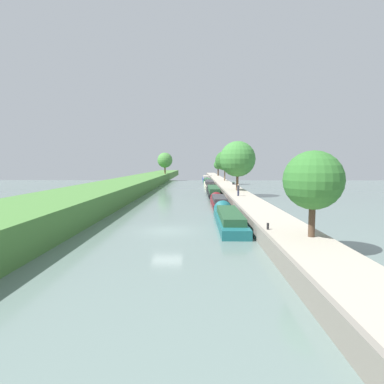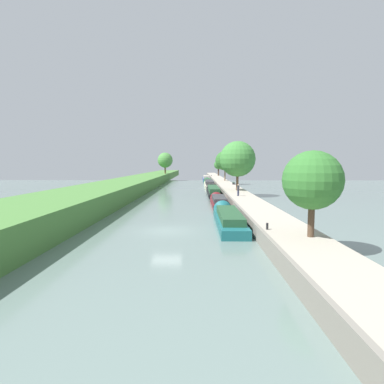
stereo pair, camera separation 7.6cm
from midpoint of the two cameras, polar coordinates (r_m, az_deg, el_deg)
ground_plane at (r=26.30m, az=-4.64°, el=-7.09°), size 160.00×160.00×0.00m
left_grassy_bank at (r=29.51m, az=-27.48°, el=-3.99°), size 8.85×260.00×2.35m
right_towpath at (r=26.82m, az=14.70°, el=-5.82°), size 3.67×260.00×1.09m
stone_quay at (r=26.42m, az=10.54°, el=-5.85°), size 0.25×260.00×1.14m
narrowboat_teal at (r=29.62m, az=6.50°, el=-4.61°), size 2.20×13.22×2.09m
narrowboat_maroon at (r=43.09m, az=4.78°, el=-1.61°), size 1.98×10.96×1.88m
narrowboat_black at (r=58.08m, az=3.79°, el=0.23°), size 2.08×17.18×2.12m
narrowboat_cream at (r=75.94m, az=3.08°, el=1.45°), size 2.19×16.27×2.28m
narrowboat_green at (r=91.55m, az=2.77°, el=1.99°), size 2.17×12.03×2.06m
narrowboat_blue at (r=106.33m, az=2.51°, el=2.51°), size 2.14×15.06×2.22m
tree_rightbank_near at (r=20.41m, az=21.06°, el=1.98°), size 3.61×3.61×5.30m
tree_rightbank_midnear at (r=53.09m, az=8.24°, el=5.95°), size 5.93×5.93×8.24m
tree_rightbank_midfar at (r=83.11m, az=5.97°, el=5.67°), size 5.10×5.10×7.81m
tree_rightbank_far at (r=117.74m, az=4.76°, el=4.91°), size 3.27×3.27×5.67m
tree_leftbank_downstream at (r=101.85m, az=-4.97°, el=5.78°), size 4.86×4.86×6.78m
person_walking at (r=44.21m, az=8.36°, el=0.42°), size 0.34×0.34×1.66m
mooring_bollard_near at (r=22.17m, az=13.52°, el=-6.07°), size 0.16×0.16×0.45m
mooring_bollard_far at (r=113.27m, az=3.47°, el=3.01°), size 0.16×0.16×0.45m
park_bench at (r=68.42m, az=7.50°, el=1.66°), size 0.44×1.50×0.47m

